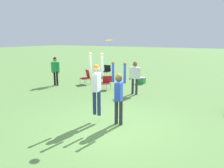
{
  "coord_description": "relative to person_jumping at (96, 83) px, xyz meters",
  "views": [
    {
      "loc": [
        3.34,
        -5.79,
        2.83
      ],
      "look_at": [
        -0.3,
        0.47,
        1.3
      ],
      "focal_mm": 35.0,
      "sensor_mm": 36.0,
      "label": 1
    }
  ],
  "objects": [
    {
      "name": "person_jumping",
      "position": [
        0.0,
        0.0,
        0.0
      ],
      "size": [
        0.56,
        0.45,
        2.11
      ],
      "rotation": [
        0.0,
        0.0,
        1.82
      ],
      "color": "navy",
      "rests_on": "ground_plane"
    },
    {
      "name": "frisbee",
      "position": [
        0.48,
        0.04,
        1.38
      ],
      "size": [
        0.25,
        0.25,
        0.04
      ],
      "color": "yellow"
    },
    {
      "name": "person_spectator_near",
      "position": [
        -0.45,
        4.11,
        -0.36
      ],
      "size": [
        0.63,
        0.29,
        1.69
      ],
      "rotation": [
        0.0,
        0.0,
        0.2
      ],
      "color": "#2D2D38",
      "rests_on": "ground_plane"
    },
    {
      "name": "camping_chair_3",
      "position": [
        -4.08,
        4.88,
        -0.88
      ],
      "size": [
        0.77,
        0.85,
        0.9
      ],
      "rotation": [
        0.0,
        0.0,
        2.54
      ],
      "color": "gray",
      "rests_on": "ground_plane"
    },
    {
      "name": "ground_plane",
      "position": [
        0.67,
        -0.08,
        -1.38
      ],
      "size": [
        120.0,
        120.0,
        0.0
      ],
      "primitive_type": "plane",
      "color": "#608C47"
    },
    {
      "name": "camping_chair_2",
      "position": [
        -2.27,
        4.28,
        -0.94
      ],
      "size": [
        0.72,
        0.79,
        0.75
      ],
      "rotation": [
        0.0,
        0.0,
        3.76
      ],
      "color": "gray",
      "rests_on": "ground_plane"
    },
    {
      "name": "camping_chair_5",
      "position": [
        -4.35,
        7.71,
        -0.86
      ],
      "size": [
        0.57,
        0.61,
        0.88
      ],
      "rotation": [
        0.0,
        0.0,
        3.24
      ],
      "color": "gray",
      "rests_on": "ground_plane"
    },
    {
      "name": "person_spectator_far",
      "position": [
        -5.46,
        3.66,
        -0.34
      ],
      "size": [
        0.61,
        0.49,
        1.72
      ],
      "rotation": [
        0.0,
        0.0,
        1.02
      ],
      "color": "black",
      "rests_on": "ground_plane"
    },
    {
      "name": "person_defending",
      "position": [
        0.74,
        0.19,
        -0.27
      ],
      "size": [
        0.53,
        0.42,
        2.09
      ],
      "rotation": [
        0.0,
        0.0,
        -1.32
      ],
      "color": "#2D2D38",
      "rests_on": "ground_plane"
    },
    {
      "name": "cooler_box",
      "position": [
        -1.18,
        6.77,
        -1.17
      ],
      "size": [
        0.46,
        0.41,
        0.4
      ],
      "color": "#2D8C4C",
      "rests_on": "ground_plane"
    }
  ]
}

